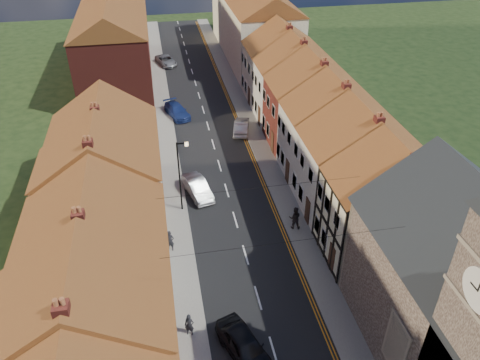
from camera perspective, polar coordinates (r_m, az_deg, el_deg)
The scene contains 24 objects.
road at distance 46.01m, azimuth -3.27°, elevation 4.36°, with size 7.00×90.00×0.02m, color black.
pavement_left at distance 45.72m, azimuth -8.75°, elevation 3.86°, with size 1.80×90.00×0.12m, color #ADAA9D.
pavement_right at distance 46.66m, azimuth 2.10°, elevation 4.92°, with size 1.80×90.00×0.12m, color #ADAA9D.
cottage_r_tudor at distance 32.18m, azimuth 17.62°, elevation -2.30°, with size 8.30×5.20×9.00m.
cottage_r_white_near at distance 36.17m, azimuth 14.02°, elevation 2.64°, with size 8.30×6.00×9.00m.
cottage_r_cream_mid at distance 40.47m, azimuth 11.09°, elevation 6.56°, with size 8.30×5.20×9.00m.
cottage_r_pink at distance 45.02m, azimuth 8.71°, elevation 9.69°, with size 8.30×6.00×9.00m.
cottage_r_white_far at distance 49.73m, azimuth 6.74°, elevation 12.23°, with size 8.30×5.20×9.00m.
cottage_r_cream_far at distance 54.58m, azimuth 5.09°, elevation 14.30°, with size 8.30×6.00×9.00m.
cottage_l_cream at distance 24.10m, azimuth -18.11°, elevation -17.14°, with size 8.30×6.30×9.10m.
cottage_l_white at distance 28.69m, azimuth -17.09°, elevation -7.47°, with size 8.30×6.90×8.80m.
cottage_l_brick_mid at distance 33.46m, azimuth -16.51°, elevation -0.45°, with size 8.30×5.70×9.10m.
cottage_l_pink at distance 38.49m, azimuth -16.02°, elevation 4.14°, with size 8.30×6.30×8.80m.
block_right_far at distance 68.54m, azimuth 1.61°, elevation 19.19°, with size 8.30×24.20×10.50m.
block_left_far at distance 62.38m, azimuth -15.04°, elevation 16.63°, with size 8.30×24.20×10.50m.
lamppost at distance 35.37m, azimuth -7.29°, elevation 0.91°, with size 0.88×0.15×6.00m.
car_near at distance 27.20m, azimuth 0.60°, elevation -19.62°, with size 1.77×4.40×1.50m, color black.
car_mid at distance 38.57m, azimuth -5.21°, elevation -0.96°, with size 1.45×4.15×1.37m, color #B8BCC0.
car_far at distance 51.68m, azimuth -7.68°, elevation 8.36°, with size 1.78×4.39×1.27m, color navy.
car_distant at distance 66.70m, azimuth -9.00°, elevation 14.18°, with size 2.03×4.39×1.22m, color #95979B.
pedestrian_left at distance 28.07m, azimuth -6.19°, elevation -17.17°, with size 0.55×0.36×1.52m, color black.
pedestrian_right at distance 34.90m, azimuth 6.70°, elevation -4.60°, with size 0.90×0.70×1.84m, color black.
car_mid_b at distance 47.88m, azimuth 0.18°, elevation 6.56°, with size 1.40×4.01×1.32m, color gray.
pedestrian_left_b at distance 33.23m, azimuth -8.53°, elevation -7.36°, with size 0.59×0.39×1.61m, color black.
Camera 1 is at (-4.94, -9.77, 22.61)m, focal length 35.00 mm.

